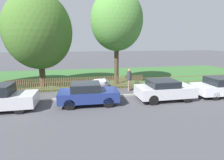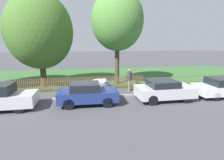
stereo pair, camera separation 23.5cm
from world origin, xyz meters
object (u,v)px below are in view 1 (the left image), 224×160
(tree_mid_park, at_px, (117,21))
(pedestrian_near_fence, at_px, (129,78))
(parked_car_navy_estate, at_px, (88,94))
(parked_car_red_compact, at_px, (164,90))
(tree_behind_motorcycle, at_px, (39,31))
(covered_motorcycle, at_px, (100,84))

(tree_mid_park, distance_m, pedestrian_near_fence, 5.35)
(parked_car_navy_estate, relative_size, tree_mid_park, 0.45)
(parked_car_red_compact, relative_size, tree_mid_park, 0.46)
(tree_behind_motorcycle, bearing_deg, parked_car_red_compact, -31.61)
(covered_motorcycle, xyz_separation_m, pedestrian_near_fence, (2.38, -0.14, 0.37))
(pedestrian_near_fence, bearing_deg, covered_motorcycle, -75.03)
(parked_car_red_compact, relative_size, pedestrian_near_fence, 2.15)
(parked_car_red_compact, distance_m, covered_motorcycle, 4.96)
(parked_car_red_compact, bearing_deg, pedestrian_near_fence, 121.91)
(pedestrian_near_fence, bearing_deg, tree_mid_park, -150.63)
(parked_car_navy_estate, xyz_separation_m, covered_motorcycle, (1.10, 2.76, -0.08))
(parked_car_red_compact, height_order, covered_motorcycle, parked_car_red_compact)
(tree_mid_park, bearing_deg, tree_behind_motorcycle, 178.29)
(tree_behind_motorcycle, bearing_deg, tree_mid_park, -1.71)
(parked_car_red_compact, bearing_deg, tree_behind_motorcycle, 148.36)
(parked_car_red_compact, relative_size, covered_motorcycle, 2.03)
(parked_car_navy_estate, xyz_separation_m, pedestrian_near_fence, (3.48, 2.63, 0.29))
(parked_car_navy_estate, height_order, tree_mid_park, tree_mid_park)
(pedestrian_near_fence, bearing_deg, tree_behind_motorcycle, -92.62)
(tree_behind_motorcycle, relative_size, tree_mid_park, 0.95)
(parked_car_navy_estate, bearing_deg, covered_motorcycle, 70.12)
(parked_car_navy_estate, bearing_deg, parked_car_red_compact, 0.88)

